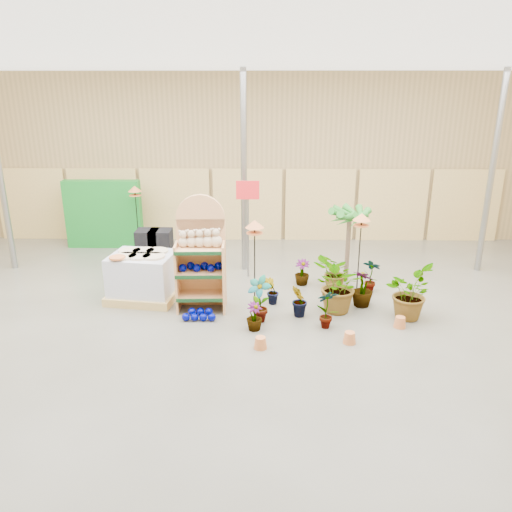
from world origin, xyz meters
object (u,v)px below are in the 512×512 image
at_px(bird_table_front, 255,227).
at_px(display_shelf, 201,258).
at_px(pallet_stack, 143,276).
at_px(potted_plant_2, 338,286).

bearing_deg(bird_table_front, display_shelf, 164.76).
relative_size(pallet_stack, potted_plant_2, 1.37).
distance_m(pallet_stack, bird_table_front, 2.65).
relative_size(bird_table_front, potted_plant_2, 1.69).
bearing_deg(bird_table_front, potted_plant_2, 1.09).
relative_size(pallet_stack, bird_table_front, 0.81).
distance_m(pallet_stack, potted_plant_2, 3.88).
bearing_deg(bird_table_front, pallet_stack, 164.01).
xyz_separation_m(display_shelf, pallet_stack, (-1.23, 0.37, -0.53)).
bearing_deg(pallet_stack, potted_plant_2, -0.63).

